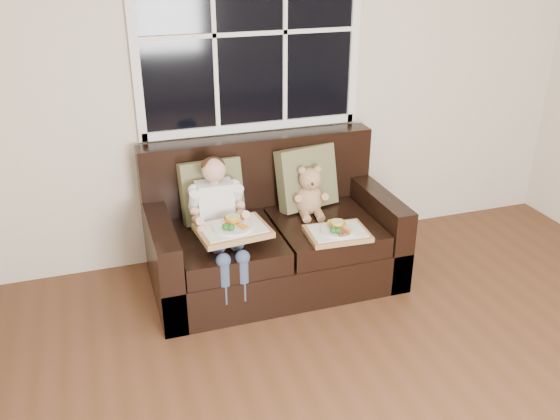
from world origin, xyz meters
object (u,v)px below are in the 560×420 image
object	(u,v)px
loveseat	(271,238)
tray_left	(233,229)
child	(219,211)
tray_right	(337,232)
teddy_bear	(310,194)

from	to	relation	value
loveseat	tray_left	world-z (taller)	loveseat
child	tray_right	xyz separation A→B (m)	(0.74, -0.25, -0.15)
teddy_bear	tray_left	distance (m)	0.72
child	tray_left	distance (m)	0.19
child	tray_left	size ratio (longest dim) A/B	1.66
tray_left	loveseat	bearing A→B (deg)	34.02
tray_left	tray_right	xyz separation A→B (m)	(0.69, -0.07, -0.10)
loveseat	teddy_bear	distance (m)	0.41
tray_left	teddy_bear	bearing A→B (deg)	20.65
tray_left	tray_right	distance (m)	0.70
loveseat	teddy_bear	bearing A→B (deg)	6.30
loveseat	tray_left	distance (m)	0.52
child	teddy_bear	distance (m)	0.71
child	loveseat	bearing A→B (deg)	16.29
loveseat	tray_right	size ratio (longest dim) A/B	4.07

